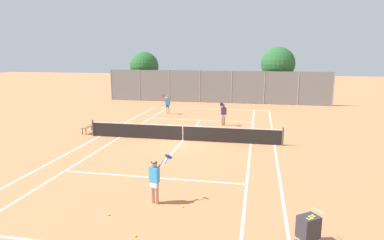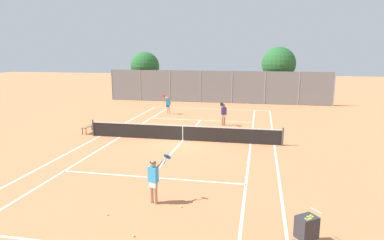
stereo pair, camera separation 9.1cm
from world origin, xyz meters
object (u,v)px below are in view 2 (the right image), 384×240
loose_tennis_ball_1 (107,214)px  loose_tennis_ball_3 (134,236)px  tennis_net (183,132)px  player_near_side (154,179)px  player_far_right (223,113)px  ball_cart (307,227)px  courtside_bench (89,126)px  player_far_left (168,104)px  loose_tennis_ball_5 (261,135)px  loose_tennis_ball_2 (154,110)px  loose_tennis_ball_4 (181,206)px  tree_behind_right (278,65)px  tree_behind_left (145,67)px  loose_tennis_ball_0 (246,164)px

loose_tennis_ball_1 → loose_tennis_ball_3: 1.75m
tennis_net → player_near_side: (0.94, -8.82, 0.42)m
loose_tennis_ball_3 → player_far_right: bearing=86.6°
tennis_net → player_far_right: bearing=67.7°
ball_cart → courtside_bench: bearing=138.0°
ball_cart → player_far_left: (-9.26, 19.09, 0.39)m
tennis_net → loose_tennis_ball_5: bearing=26.1°
player_far_left → loose_tennis_ball_2: bearing=141.1°
player_far_left → loose_tennis_ball_3: bearing=-77.7°
tennis_net → loose_tennis_ball_4: (1.99, -8.97, -0.48)m
loose_tennis_ball_2 → loose_tennis_ball_4: (7.00, -18.91, 0.00)m
loose_tennis_ball_5 → tree_behind_right: 16.31m
tennis_net → tree_behind_left: size_ratio=2.25×
tree_behind_right → tennis_net: bearing=-109.4°
loose_tennis_ball_0 → tree_behind_right: size_ratio=0.01×
loose_tennis_ball_2 → courtside_bench: size_ratio=0.04×
loose_tennis_ball_4 → tree_behind_left: size_ratio=0.01×
player_near_side → courtside_bench: 12.34m
courtside_bench → tree_behind_right: (13.07, 17.22, 3.57)m
ball_cart → player_far_right: size_ratio=0.54×
player_far_left → loose_tennis_ball_3: 20.16m
player_far_left → loose_tennis_ball_5: bearing=-37.7°
player_far_left → loose_tennis_ball_1: size_ratio=26.88×
loose_tennis_ball_0 → courtside_bench: size_ratio=0.04×
tree_behind_right → loose_tennis_ball_1: bearing=-103.4°
player_far_right → loose_tennis_ball_2: size_ratio=26.88×
player_far_right → loose_tennis_ball_5: 3.84m
loose_tennis_ball_3 → player_near_side: bearing=92.4°
player_near_side → loose_tennis_ball_1: 1.96m
ball_cart → loose_tennis_ball_2: 23.27m
tree_behind_right → player_near_side: bearing=-101.4°
loose_tennis_ball_1 → tennis_net: bearing=88.2°
player_far_left → player_far_right: same height
courtside_bench → loose_tennis_ball_2: bearing=79.5°
tennis_net → ball_cart: 12.15m
player_far_left → tree_behind_left: (-5.18, 9.31, 2.67)m
player_near_side → tree_behind_right: bearing=78.6°
player_far_left → loose_tennis_ball_2: size_ratio=26.88×
player_far_left → tree_behind_right: tree_behind_right is taller
player_near_side → tree_behind_left: 28.39m
ball_cart → courtside_bench: (-12.70, 11.41, -0.12)m
player_far_left → tree_behind_left: 10.98m
loose_tennis_ball_0 → loose_tennis_ball_4: bearing=-111.4°
tree_behind_left → loose_tennis_ball_3: bearing=-71.9°
player_far_left → tree_behind_right: 13.90m
loose_tennis_ball_0 → loose_tennis_ball_1: (-4.32, -6.24, 0.00)m
player_far_right → courtside_bench: player_far_right is taller
courtside_bench → tree_behind_left: 17.37m
ball_cart → tree_behind_left: 32.00m
loose_tennis_ball_5 → tree_behind_left: bearing=130.4°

